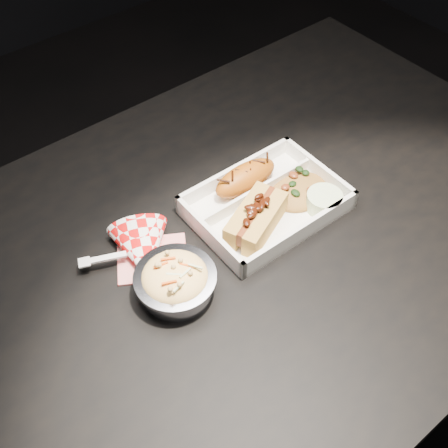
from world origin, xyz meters
The scene contains 9 objects.
floor centered at (0.00, 0.00, -0.03)m, with size 4.00×4.00×0.05m, color black.
dining_table centered at (0.00, 0.00, 0.66)m, with size 1.20×0.80×0.75m.
food_tray centered at (0.05, 0.02, 0.76)m, with size 0.25×0.18×0.04m.
fried_pastry centered at (0.05, 0.07, 0.78)m, with size 0.12×0.05×0.05m, color #A45110.
hotdog centered at (0.00, -0.01, 0.78)m, with size 0.14×0.10×0.06m.
fried_rice_mound centered at (0.11, 0.00, 0.77)m, with size 0.11×0.09×0.03m, color #A77030.
cupcake_liner centered at (0.12, -0.05, 0.77)m, with size 0.06×0.06×0.03m, color beige.
foil_coleslaw_cup centered at (-0.17, -0.03, 0.78)m, with size 0.12×0.12×0.07m.
napkin_fork centered at (-0.17, 0.06, 0.77)m, with size 0.17×0.15×0.10m.
Camera 1 is at (-0.41, -0.44, 1.46)m, focal length 45.00 mm.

